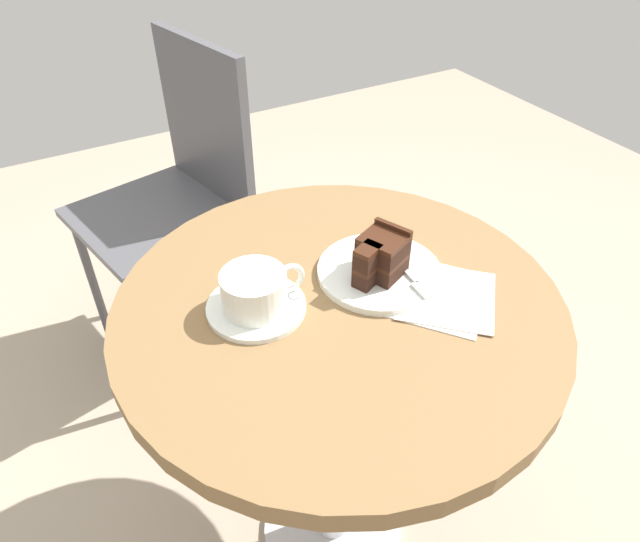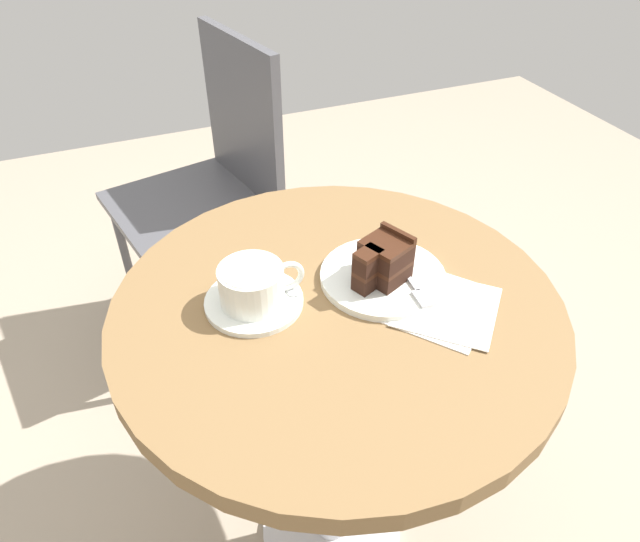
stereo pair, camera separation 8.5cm
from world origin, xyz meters
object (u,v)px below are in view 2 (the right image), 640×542
object	(u,v)px
cafe_chair	(216,175)
napkin	(440,305)
cake_plate	(383,277)
fork	(412,283)
coffee_cup	(253,284)
cake_slice	(383,261)
teaspoon	(278,288)
saucer	(254,301)

from	to	relation	value
cafe_chair	napkin	bearing A→B (deg)	-1.30
cake_plate	napkin	size ratio (longest dim) A/B	0.88
cake_plate	fork	size ratio (longest dim) A/B	1.30
fork	napkin	xyz separation A→B (m)	(0.02, -0.05, -0.01)
fork	cafe_chair	distance (m)	0.80
coffee_cup	cake_plate	distance (m)	0.21
cake_plate	cafe_chair	world-z (taller)	cafe_chair
cake_slice	fork	world-z (taller)	cake_slice
cake_slice	cafe_chair	bearing A→B (deg)	97.68
coffee_cup	cafe_chair	bearing A→B (deg)	82.29
cake_plate	coffee_cup	bearing A→B (deg)	174.44
teaspoon	cake_plate	size ratio (longest dim) A/B	0.39
teaspoon	napkin	world-z (taller)	teaspoon
cafe_chair	fork	bearing A→B (deg)	-2.20
saucer	coffee_cup	size ratio (longest dim) A/B	1.14
teaspoon	napkin	distance (m)	0.24
cake_plate	cake_slice	size ratio (longest dim) A/B	1.97
napkin	cake_slice	bearing A→B (deg)	127.66
saucer	coffee_cup	bearing A→B (deg)	-82.45
cake_slice	napkin	world-z (taller)	cake_slice
teaspoon	cake_plate	distance (m)	0.17
cake_plate	fork	xyz separation A→B (m)	(0.03, -0.04, 0.01)
saucer	coffee_cup	xyz separation A→B (m)	(0.00, -0.00, 0.04)
coffee_cup	fork	size ratio (longest dim) A/B	0.86
cake_slice	cafe_chair	xyz separation A→B (m)	(-0.10, 0.74, -0.22)
cafe_chair	teaspoon	bearing A→B (deg)	-16.86
napkin	coffee_cup	bearing A→B (deg)	157.21
fork	cafe_chair	xyz separation A→B (m)	(-0.14, 0.77, -0.18)
cake_slice	fork	size ratio (longest dim) A/B	0.66
saucer	fork	size ratio (longest dim) A/B	0.97
cake_plate	napkin	xyz separation A→B (m)	(0.05, -0.09, -0.00)
fork	coffee_cup	bearing A→B (deg)	-100.47
cake_plate	saucer	bearing A→B (deg)	173.74
cake_plate	napkin	world-z (taller)	cake_plate
saucer	cafe_chair	xyz separation A→B (m)	(0.10, 0.71, -0.17)
cake_slice	fork	xyz separation A→B (m)	(0.04, -0.03, -0.03)
cake_slice	fork	bearing A→B (deg)	-37.19
cake_slice	cake_plate	bearing A→B (deg)	51.55
saucer	teaspoon	world-z (taller)	teaspoon
fork	napkin	size ratio (longest dim) A/B	0.68
cake_plate	cafe_chair	distance (m)	0.76
cake_plate	napkin	bearing A→B (deg)	-59.40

